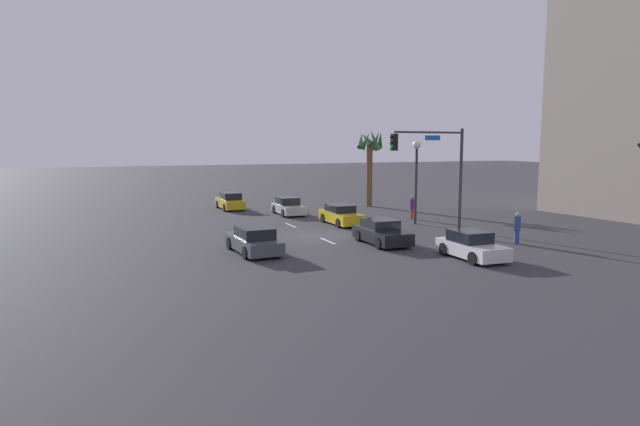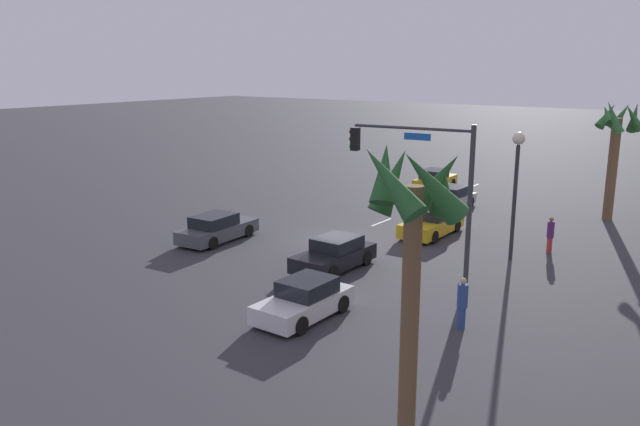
{
  "view_description": "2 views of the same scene",
  "coord_description": "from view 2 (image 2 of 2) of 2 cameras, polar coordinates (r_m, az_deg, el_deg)",
  "views": [
    {
      "loc": [
        30.5,
        -12.22,
        5.69
      ],
      "look_at": [
        2.14,
        -0.61,
        1.72
      ],
      "focal_mm": 30.42,
      "sensor_mm": 36.0,
      "label": 1
    },
    {
      "loc": [
        25.83,
        17.38,
        8.75
      ],
      "look_at": [
        1.83,
        0.33,
        1.84
      ],
      "focal_mm": 35.59,
      "sensor_mm": 36.0,
      "label": 2
    }
  ],
  "objects": [
    {
      "name": "car_3",
      "position": [
        46.18,
        10.29,
        2.92
      ],
      "size": [
        4.25,
        1.87,
        1.47
      ],
      "color": "gold",
      "rests_on": "ground_plane"
    },
    {
      "name": "lane_stripe_3",
      "position": [
        30.87,
        -0.54,
        -3.24
      ],
      "size": [
        2.18,
        0.14,
        0.01
      ],
      "primitive_type": "cube",
      "color": "silver",
      "rests_on": "ground_plane"
    },
    {
      "name": "pedestrian_0",
      "position": [
        22.1,
        12.67,
        -7.8
      ],
      "size": [
        0.5,
        0.5,
        1.79
      ],
      "color": "#2D478C",
      "rests_on": "ground_plane"
    },
    {
      "name": "lane_stripe_0",
      "position": [
        47.95,
        13.54,
        2.34
      ],
      "size": [
        2.38,
        0.14,
        0.01
      ],
      "primitive_type": "cube",
      "color": "silver",
      "rests_on": "ground_plane"
    },
    {
      "name": "pedestrian_1",
      "position": [
        32.05,
        20.0,
        -1.76
      ],
      "size": [
        0.41,
        0.41,
        1.72
      ],
      "color": "#BF3833",
      "rests_on": "ground_plane"
    },
    {
      "name": "car_0",
      "position": [
        33.79,
        10.03,
        -0.88
      ],
      "size": [
        4.43,
        1.9,
        1.38
      ],
      "color": "gold",
      "rests_on": "ground_plane"
    },
    {
      "name": "car_2",
      "position": [
        27.81,
        1.31,
        -3.74
      ],
      "size": [
        4.24,
        2.02,
        1.39
      ],
      "color": "black",
      "rests_on": "ground_plane"
    },
    {
      "name": "traffic_signal",
      "position": [
        25.39,
        9.67,
        3.28
      ],
      "size": [
        0.72,
        5.34,
        6.55
      ],
      "color": "#38383D",
      "rests_on": "ground_plane"
    },
    {
      "name": "palm_tree_1",
      "position": [
        13.69,
        8.28,
        -0.81
      ],
      "size": [
        2.56,
        2.57,
        7.26
      ],
      "color": "brown",
      "rests_on": "ground_plane"
    },
    {
      "name": "car_1",
      "position": [
        32.57,
        -9.26,
        -1.39
      ],
      "size": [
        4.6,
        2.13,
        1.38
      ],
      "color": "#474C51",
      "rests_on": "ground_plane"
    },
    {
      "name": "lane_stripe_2",
      "position": [
        36.19,
        5.56,
        -0.83
      ],
      "size": [
        2.16,
        0.14,
        0.01
      ],
      "primitive_type": "cube",
      "color": "silver",
      "rests_on": "ground_plane"
    },
    {
      "name": "lane_stripe_1",
      "position": [
        42.23,
        10.28,
        1.05
      ],
      "size": [
        2.2,
        0.14,
        0.01
      ],
      "primitive_type": "cube",
      "color": "silver",
      "rests_on": "ground_plane"
    },
    {
      "name": "streetlamp",
      "position": [
        29.61,
        17.25,
        3.63
      ],
      "size": [
        0.56,
        0.56,
        5.85
      ],
      "color": "#2D2D33",
      "rests_on": "ground_plane"
    },
    {
      "name": "palm_tree_0",
      "position": [
        39.44,
        25.15,
        6.27
      ],
      "size": [
        2.45,
        2.72,
        6.91
      ],
      "color": "brown",
      "rests_on": "ground_plane"
    },
    {
      "name": "car_5",
      "position": [
        22.61,
        -1.41,
        -7.84
      ],
      "size": [
        3.94,
        1.93,
        1.37
      ],
      "color": "silver",
      "rests_on": "ground_plane"
    },
    {
      "name": "car_4",
      "position": [
        40.13,
        11.65,
        1.27
      ],
      "size": [
        4.16,
        1.91,
        1.38
      ],
      "color": "#B7B7BC",
      "rests_on": "ground_plane"
    },
    {
      "name": "ground_plane",
      "position": [
        32.34,
        1.4,
        -2.49
      ],
      "size": [
        220.0,
        220.0,
        0.0
      ],
      "primitive_type": "plane",
      "color": "#333338"
    }
  ]
}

